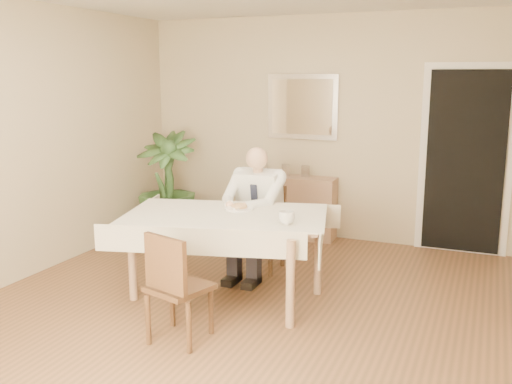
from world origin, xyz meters
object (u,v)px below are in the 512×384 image
at_px(coffee_mug, 287,218).
at_px(sideboard, 297,207).
at_px(chair_near, 174,283).
at_px(chair_far, 264,223).
at_px(potted_palm, 167,185).
at_px(dining_table, 226,223).
at_px(seated_man, 253,206).

xyz_separation_m(coffee_mug, sideboard, (-0.64, 2.16, -0.44)).
bearing_deg(chair_near, coffee_mug, 72.79).
distance_m(chair_far, chair_near, 1.82).
relative_size(chair_far, potted_palm, 0.66).
bearing_deg(coffee_mug, chair_near, -124.12).
xyz_separation_m(dining_table, coffee_mug, (0.60, -0.12, 0.14)).
bearing_deg(sideboard, seated_man, -90.25).
xyz_separation_m(chair_far, seated_man, (0.00, -0.28, 0.23)).
bearing_deg(seated_man, chair_far, 90.00).
bearing_deg(seated_man, dining_table, -90.00).
xyz_separation_m(dining_table, chair_near, (0.04, -0.94, -0.21)).
bearing_deg(dining_table, sideboard, 76.76).
bearing_deg(potted_palm, chair_far, -22.53).
height_order(sideboard, potted_palm, potted_palm).
distance_m(seated_man, sideboard, 1.48).
bearing_deg(sideboard, chair_far, -89.85).
bearing_deg(dining_table, seated_man, 75.60).
xyz_separation_m(dining_table, seated_man, (0.00, 0.59, 0.02)).
height_order(seated_man, potted_palm, potted_palm).
distance_m(dining_table, chair_near, 0.97).
xyz_separation_m(dining_table, chair_far, (0.00, 0.87, -0.20)).
bearing_deg(sideboard, chair_near, -90.36).
distance_m(chair_far, potted_palm, 1.63).
relative_size(dining_table, coffee_mug, 15.10).
xyz_separation_m(coffee_mug, potted_palm, (-2.10, 1.62, -0.17)).
bearing_deg(potted_palm, chair_near, -57.77).
bearing_deg(chair_near, potted_palm, 139.14).
relative_size(dining_table, chair_far, 2.36).
distance_m(seated_man, coffee_mug, 0.94).
xyz_separation_m(chair_far, sideboard, (-0.04, 1.16, -0.09)).
height_order(coffee_mug, potted_palm, potted_palm).
height_order(chair_far, seated_man, seated_man).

